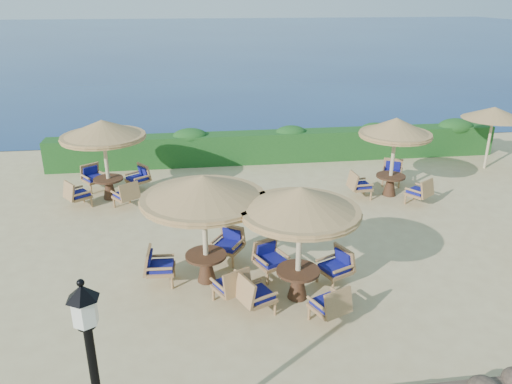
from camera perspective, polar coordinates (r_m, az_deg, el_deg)
name	(u,v)px	position (r m, az deg, el deg)	size (l,w,h in m)	color
ground	(324,242)	(13.85, 7.82, -5.68)	(120.00, 120.00, 0.00)	tan
sea	(207,36)	(82.12, -5.58, 17.27)	(160.00, 160.00, 0.00)	#0C2252
hedge	(278,146)	(20.16, 2.57, 5.22)	(18.00, 0.90, 1.20)	#154116
extra_parasol	(494,113)	(20.84, 25.55, 8.14)	(2.30, 2.30, 2.41)	beige
cafe_set_0	(204,206)	(11.17, -5.98, -1.63)	(2.85, 2.85, 2.65)	beige
cafe_set_1	(300,226)	(10.59, 5.02, -3.94)	(2.84, 2.84, 2.65)	beige
cafe_set_3	(104,146)	(16.68, -16.93, 5.02)	(2.70, 2.70, 2.65)	beige
cafe_set_4	(394,144)	(16.85, 15.52, 5.31)	(2.60, 2.77, 2.65)	beige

